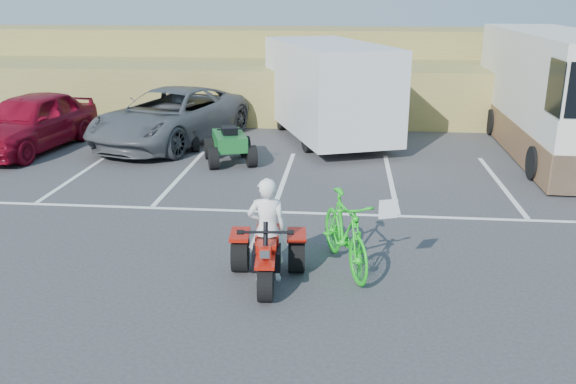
# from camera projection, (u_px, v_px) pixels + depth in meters

# --- Properties ---
(ground) EXTENTS (100.00, 100.00, 0.00)m
(ground) POSITION_uv_depth(u_px,v_px,m) (256.00, 257.00, 10.94)
(ground) COLOR #353538
(ground) RESTS_ON ground
(parking_stripes) EXTENTS (28.00, 5.16, 0.01)m
(parking_stripes) POSITION_uv_depth(u_px,v_px,m) (316.00, 190.00, 14.71)
(parking_stripes) COLOR white
(parking_stripes) RESTS_ON ground
(grass_embankment) EXTENTS (40.00, 8.50, 3.10)m
(grass_embankment) POSITION_uv_depth(u_px,v_px,m) (311.00, 73.00, 25.16)
(grass_embankment) COLOR olive
(grass_embankment) RESTS_ON ground
(red_trike_atv) EXTENTS (1.41, 1.80, 1.10)m
(red_trike_atv) POSITION_uv_depth(u_px,v_px,m) (267.00, 283.00, 9.96)
(red_trike_atv) COLOR #9D1309
(red_trike_atv) RESTS_ON ground
(rider) EXTENTS (0.67, 0.47, 1.75)m
(rider) POSITION_uv_depth(u_px,v_px,m) (267.00, 230.00, 9.83)
(rider) COLOR white
(rider) RESTS_ON ground
(green_dirt_bike) EXTENTS (1.31, 2.29, 1.32)m
(green_dirt_bike) POSITION_uv_depth(u_px,v_px,m) (345.00, 232.00, 10.31)
(green_dirt_bike) COLOR #14BF19
(green_dirt_bike) RESTS_ON ground
(grey_pickup) EXTENTS (4.52, 6.67, 1.70)m
(grey_pickup) POSITION_uv_depth(u_px,v_px,m) (171.00, 116.00, 19.15)
(grey_pickup) COLOR #4A4D51
(grey_pickup) RESTS_ON ground
(red_car) EXTENTS (2.68, 5.29, 1.73)m
(red_car) POSITION_uv_depth(u_px,v_px,m) (30.00, 122.00, 18.27)
(red_car) COLOR maroon
(red_car) RESTS_ON ground
(cargo_trailer) EXTENTS (4.71, 7.06, 3.06)m
(cargo_trailer) POSITION_uv_depth(u_px,v_px,m) (327.00, 88.00, 19.52)
(cargo_trailer) COLOR silver
(cargo_trailer) RESTS_ON ground
(rv_motorhome) EXTENTS (2.60, 9.62, 3.44)m
(rv_motorhome) POSITION_uv_depth(u_px,v_px,m) (550.00, 101.00, 18.11)
(rv_motorhome) COLOR silver
(rv_motorhome) RESTS_ON ground
(quad_atv_blue) EXTENTS (1.41, 1.59, 0.86)m
(quad_atv_blue) POSITION_uv_depth(u_px,v_px,m) (181.00, 149.00, 18.60)
(quad_atv_blue) COLOR navy
(quad_atv_blue) RESTS_ON ground
(quad_atv_green) EXTENTS (1.76, 2.04, 1.13)m
(quad_atv_green) POSITION_uv_depth(u_px,v_px,m) (230.00, 163.00, 17.11)
(quad_atv_green) COLOR #145B22
(quad_atv_green) RESTS_ON ground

